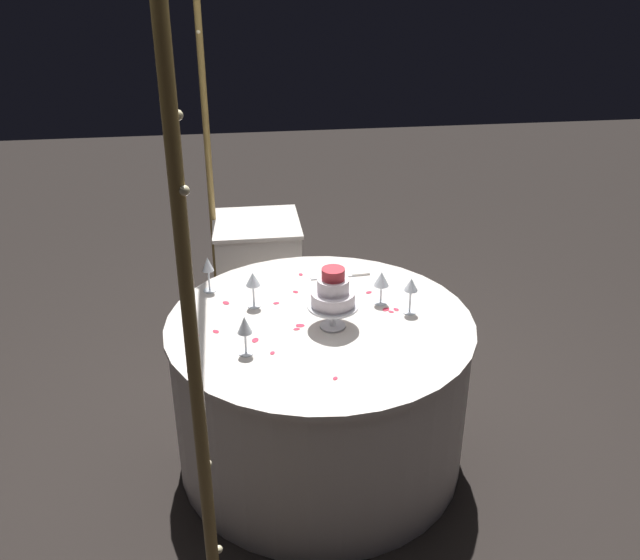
# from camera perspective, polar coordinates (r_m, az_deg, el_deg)

# --- Properties ---
(ground_plane) EXTENTS (12.00, 12.00, 0.00)m
(ground_plane) POSITION_cam_1_polar(r_m,az_deg,el_deg) (3.47, 0.00, -13.97)
(ground_plane) COLOR black
(decorative_arch) EXTENTS (2.34, 0.06, 2.31)m
(decorative_arch) POSITION_cam_1_polar(r_m,az_deg,el_deg) (2.72, -9.90, 10.55)
(decorative_arch) COLOR olive
(decorative_arch) RESTS_ON ground
(main_table) EXTENTS (1.34, 1.34, 0.74)m
(main_table) POSITION_cam_1_polar(r_m,az_deg,el_deg) (3.25, 0.00, -9.00)
(main_table) COLOR silver
(main_table) RESTS_ON ground
(side_table) EXTENTS (0.49, 0.49, 0.79)m
(side_table) POSITION_cam_1_polar(r_m,az_deg,el_deg) (4.13, -5.01, -0.31)
(side_table) COLOR silver
(side_table) RESTS_ON ground
(tiered_cake) EXTENTS (0.22, 0.22, 0.27)m
(tiered_cake) POSITION_cam_1_polar(r_m,az_deg,el_deg) (2.93, 1.06, -1.16)
(tiered_cake) COLOR silver
(tiered_cake) RESTS_ON main_table
(wine_glass_0) EXTENTS (0.06, 0.06, 0.17)m
(wine_glass_0) POSITION_cam_1_polar(r_m,az_deg,el_deg) (3.07, 7.41, -0.53)
(wine_glass_0) COLOR silver
(wine_glass_0) RESTS_ON main_table
(wine_glass_1) EXTENTS (0.06, 0.06, 0.17)m
(wine_glass_1) POSITION_cam_1_polar(r_m,az_deg,el_deg) (2.77, -6.15, -3.78)
(wine_glass_1) COLOR silver
(wine_glass_1) RESTS_ON main_table
(wine_glass_2) EXTENTS (0.06, 0.06, 0.17)m
(wine_glass_2) POSITION_cam_1_polar(r_m,az_deg,el_deg) (3.11, -5.48, -0.07)
(wine_glass_2) COLOR silver
(wine_glass_2) RESTS_ON main_table
(wine_glass_3) EXTENTS (0.07, 0.07, 0.16)m
(wine_glass_3) POSITION_cam_1_polar(r_m,az_deg,el_deg) (3.14, 5.02, -0.00)
(wine_glass_3) COLOR silver
(wine_glass_3) RESTS_ON main_table
(wine_glass_4) EXTENTS (0.06, 0.06, 0.17)m
(wine_glass_4) POSITION_cam_1_polar(r_m,az_deg,el_deg) (3.28, -9.10, 1.09)
(wine_glass_4) COLOR silver
(wine_glass_4) RESTS_ON main_table
(cake_knife) EXTENTS (0.04, 0.30, 0.01)m
(cake_knife) POSITION_cam_1_polar(r_m,az_deg,el_deg) (3.43, 1.98, 0.35)
(cake_knife) COLOR silver
(cake_knife) RESTS_ON main_table
(rose_petal_0) EXTENTS (0.03, 0.03, 0.00)m
(rose_petal_0) POSITION_cam_1_polar(r_m,az_deg,el_deg) (3.15, 6.21, -2.39)
(rose_petal_0) COLOR #E02D47
(rose_petal_0) RESTS_ON main_table
(rose_petal_1) EXTENTS (0.03, 0.04, 0.00)m
(rose_petal_1) POSITION_cam_1_polar(r_m,az_deg,el_deg) (3.28, 3.99, -1.01)
(rose_petal_1) COLOR #E02D47
(rose_petal_1) RESTS_ON main_table
(rose_petal_2) EXTENTS (0.04, 0.05, 0.00)m
(rose_petal_2) POSITION_cam_1_polar(r_m,az_deg,el_deg) (3.14, 5.39, -2.39)
(rose_petal_2) COLOR #E02D47
(rose_petal_2) RESTS_ON main_table
(rose_petal_3) EXTENTS (0.03, 0.03, 0.00)m
(rose_petal_3) POSITION_cam_1_polar(r_m,az_deg,el_deg) (3.13, 5.81, -2.57)
(rose_petal_3) COLOR #E02D47
(rose_petal_3) RESTS_ON main_table
(rose_petal_4) EXTENTS (0.02, 0.03, 0.00)m
(rose_petal_4) POSITION_cam_1_polar(r_m,az_deg,el_deg) (3.19, -3.57, -1.89)
(rose_petal_4) COLOR #E02D47
(rose_petal_4) RESTS_ON main_table
(rose_petal_5) EXTENTS (0.02, 0.03, 0.00)m
(rose_petal_5) POSITION_cam_1_polar(r_m,az_deg,el_deg) (2.98, -1.92, -4.00)
(rose_petal_5) COLOR #E02D47
(rose_petal_5) RESTS_ON main_table
(rose_petal_6) EXTENTS (0.03, 0.03, 0.00)m
(rose_petal_6) POSITION_cam_1_polar(r_m,az_deg,el_deg) (3.28, -2.00, -0.96)
(rose_petal_6) COLOR #E02D47
(rose_petal_6) RESTS_ON main_table
(rose_petal_7) EXTENTS (0.04, 0.04, 0.00)m
(rose_petal_7) POSITION_cam_1_polar(r_m,az_deg,el_deg) (3.26, 0.10, -1.09)
(rose_petal_7) COLOR #E02D47
(rose_petal_7) RESTS_ON main_table
(rose_petal_8) EXTENTS (0.04, 0.03, 0.00)m
(rose_petal_8) POSITION_cam_1_polar(r_m,az_deg,el_deg) (3.24, -0.55, -1.28)
(rose_petal_8) COLOR #E02D47
(rose_petal_8) RESTS_ON main_table
(rose_petal_9) EXTENTS (0.04, 0.04, 0.00)m
(rose_petal_9) POSITION_cam_1_polar(r_m,az_deg,el_deg) (3.01, -1.62, -3.71)
(rose_petal_9) COLOR #E02D47
(rose_petal_9) RESTS_ON main_table
(rose_petal_10) EXTENTS (0.05, 0.04, 0.00)m
(rose_petal_10) POSITION_cam_1_polar(r_m,az_deg,el_deg) (3.21, -7.65, -1.85)
(rose_petal_10) COLOR #E02D47
(rose_petal_10) RESTS_ON main_table
(rose_petal_11) EXTENTS (0.03, 0.03, 0.00)m
(rose_petal_11) POSITION_cam_1_polar(r_m,az_deg,el_deg) (2.98, -10.00, -4.45)
(rose_petal_11) COLOR #E02D47
(rose_petal_11) RESTS_ON main_table
(rose_petal_12) EXTENTS (0.05, 0.04, 0.00)m
(rose_petal_12) POSITION_cam_1_polar(r_m,az_deg,el_deg) (2.92, -5.29, -4.88)
(rose_petal_12) COLOR #E02D47
(rose_petal_12) RESTS_ON main_table
(rose_petal_13) EXTENTS (0.03, 0.03, 0.00)m
(rose_petal_13) POSITION_cam_1_polar(r_m,az_deg,el_deg) (3.12, -0.59, -2.52)
(rose_petal_13) COLOR #E02D47
(rose_petal_13) RESTS_ON main_table
(rose_petal_14) EXTENTS (0.03, 0.02, 0.00)m
(rose_petal_14) POSITION_cam_1_polar(r_m,az_deg,el_deg) (3.44, -1.58, 0.46)
(rose_petal_14) COLOR #E02D47
(rose_petal_14) RESTS_ON main_table
(rose_petal_15) EXTENTS (0.03, 0.03, 0.00)m
(rose_petal_15) POSITION_cam_1_polar(r_m,az_deg,el_deg) (2.83, -3.89, -5.93)
(rose_petal_15) COLOR #E02D47
(rose_petal_15) RESTS_ON main_table
(rose_petal_16) EXTENTS (0.04, 0.04, 0.00)m
(rose_petal_16) POSITION_cam_1_polar(r_m,az_deg,el_deg) (3.00, -8.46, -4.16)
(rose_petal_16) COLOR #E02D47
(rose_petal_16) RESTS_ON main_table
(rose_petal_17) EXTENTS (0.03, 0.03, 0.00)m
(rose_petal_17) POSITION_cam_1_polar(r_m,az_deg,el_deg) (2.67, 1.26, -7.99)
(rose_petal_17) COLOR #E02D47
(rose_petal_17) RESTS_ON main_table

